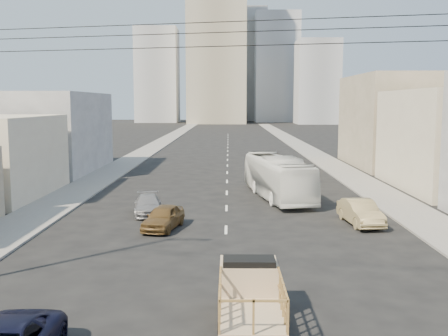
{
  "coord_description": "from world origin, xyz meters",
  "views": [
    {
      "loc": [
        0.14,
        -14.22,
        6.93
      ],
      "look_at": [
        -0.11,
        13.49,
        3.5
      ],
      "focal_mm": 42.0,
      "sensor_mm": 36.0,
      "label": 1
    }
  ],
  "objects_px": {
    "sedan_tan": "(360,212)",
    "sedan_grey": "(148,205)",
    "city_bus": "(278,177)",
    "sedan_brown": "(163,217)",
    "flatbed_pickup": "(250,291)"
  },
  "relations": [
    {
      "from": "sedan_tan",
      "to": "sedan_grey",
      "type": "bearing_deg",
      "value": 161.9
    },
    {
      "from": "city_bus",
      "to": "sedan_brown",
      "type": "bearing_deg",
      "value": -136.88
    },
    {
      "from": "sedan_tan",
      "to": "sedan_grey",
      "type": "height_order",
      "value": "sedan_tan"
    },
    {
      "from": "flatbed_pickup",
      "to": "sedan_brown",
      "type": "relative_size",
      "value": 1.13
    },
    {
      "from": "sedan_brown",
      "to": "city_bus",
      "type": "bearing_deg",
      "value": 65.3
    },
    {
      "from": "city_bus",
      "to": "sedan_tan",
      "type": "bearing_deg",
      "value": -75.01
    },
    {
      "from": "city_bus",
      "to": "sedan_brown",
      "type": "height_order",
      "value": "city_bus"
    },
    {
      "from": "sedan_brown",
      "to": "sedan_tan",
      "type": "distance_m",
      "value": 11.26
    },
    {
      "from": "sedan_brown",
      "to": "sedan_tan",
      "type": "bearing_deg",
      "value": 18.11
    },
    {
      "from": "city_bus",
      "to": "flatbed_pickup",
      "type": "bearing_deg",
      "value": -107.66
    },
    {
      "from": "sedan_tan",
      "to": "flatbed_pickup",
      "type": "bearing_deg",
      "value": -122.46
    },
    {
      "from": "flatbed_pickup",
      "to": "sedan_grey",
      "type": "distance_m",
      "value": 17.54
    },
    {
      "from": "flatbed_pickup",
      "to": "sedan_tan",
      "type": "height_order",
      "value": "flatbed_pickup"
    },
    {
      "from": "city_bus",
      "to": "sedan_brown",
      "type": "distance_m",
      "value": 12.1
    },
    {
      "from": "flatbed_pickup",
      "to": "sedan_brown",
      "type": "xyz_separation_m",
      "value": [
        -4.28,
        12.63,
        -0.43
      ]
    }
  ]
}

